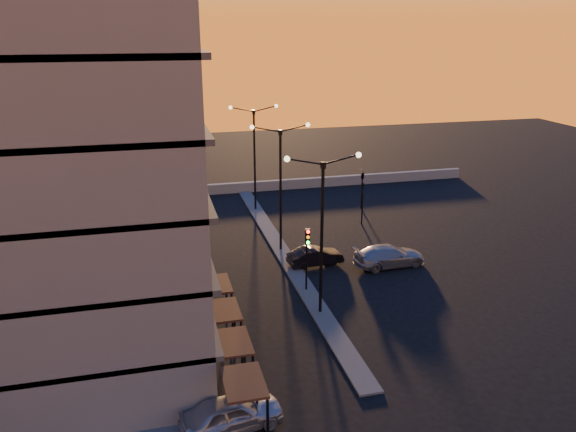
# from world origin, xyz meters

# --- Properties ---
(ground) EXTENTS (120.00, 120.00, 0.00)m
(ground) POSITION_xyz_m (0.00, 0.00, 0.00)
(ground) COLOR black
(ground) RESTS_ON ground
(sidewalk_west) EXTENTS (5.00, 40.00, 0.12)m
(sidewalk_west) POSITION_xyz_m (-10.50, 4.00, 0.06)
(sidewalk_west) COLOR #4B4B48
(sidewalk_west) RESTS_ON ground
(median) EXTENTS (1.20, 36.00, 0.12)m
(median) POSITION_xyz_m (0.00, 10.00, 0.06)
(median) COLOR #4B4B48
(median) RESTS_ON ground
(parapet) EXTENTS (44.00, 0.50, 1.00)m
(parapet) POSITION_xyz_m (2.00, 26.00, 0.50)
(parapet) COLOR slate
(parapet) RESTS_ON ground
(building) EXTENTS (14.35, 17.08, 25.00)m
(building) POSITION_xyz_m (-14.00, 0.03, 11.91)
(building) COLOR slate
(building) RESTS_ON ground
(streetlamp_near) EXTENTS (4.32, 0.32, 9.51)m
(streetlamp_near) POSITION_xyz_m (0.00, 0.00, 5.59)
(streetlamp_near) COLOR black
(streetlamp_near) RESTS_ON ground
(streetlamp_mid) EXTENTS (4.32, 0.32, 9.51)m
(streetlamp_mid) POSITION_xyz_m (0.00, 10.00, 5.59)
(streetlamp_mid) COLOR black
(streetlamp_mid) RESTS_ON ground
(streetlamp_far) EXTENTS (4.32, 0.32, 9.51)m
(streetlamp_far) POSITION_xyz_m (0.00, 20.00, 5.59)
(streetlamp_far) COLOR black
(streetlamp_far) RESTS_ON ground
(traffic_light_main) EXTENTS (0.28, 0.44, 4.25)m
(traffic_light_main) POSITION_xyz_m (0.00, 2.87, 2.89)
(traffic_light_main) COLOR black
(traffic_light_main) RESTS_ON ground
(signal_east_a) EXTENTS (0.13, 0.16, 3.60)m
(signal_east_a) POSITION_xyz_m (8.00, 14.00, 1.93)
(signal_east_a) COLOR black
(signal_east_a) RESTS_ON ground
(signal_east_b) EXTENTS (0.42, 1.99, 3.60)m
(signal_east_b) POSITION_xyz_m (9.50, 18.00, 3.10)
(signal_east_b) COLOR black
(signal_east_b) RESTS_ON ground
(car_hatchback) EXTENTS (4.54, 2.42, 1.47)m
(car_hatchback) POSITION_xyz_m (-6.50, -8.60, 0.73)
(car_hatchback) COLOR #A9ABB1
(car_hatchback) RESTS_ON ground
(car_sedan) EXTENTS (4.05, 1.80, 1.29)m
(car_sedan) POSITION_xyz_m (1.73, 6.78, 0.65)
(car_sedan) COLOR black
(car_sedan) RESTS_ON ground
(car_wagon) EXTENTS (5.20, 2.35, 1.48)m
(car_wagon) POSITION_xyz_m (6.71, 5.40, 0.74)
(car_wagon) COLOR #93969A
(car_wagon) RESTS_ON ground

